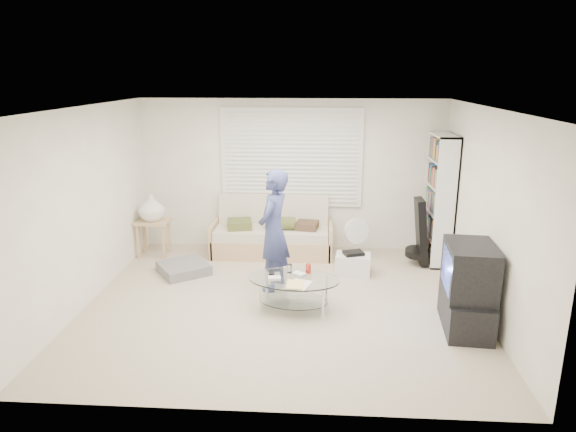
# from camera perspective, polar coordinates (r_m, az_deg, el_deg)

# --- Properties ---
(ground) EXTENTS (5.00, 5.00, 0.00)m
(ground) POSITION_cam_1_polar(r_m,az_deg,el_deg) (6.80, -0.71, -9.57)
(ground) COLOR tan
(ground) RESTS_ON ground
(room_shell) EXTENTS (5.02, 4.52, 2.51)m
(room_shell) POSITION_cam_1_polar(r_m,az_deg,el_deg) (6.75, -0.45, 4.82)
(room_shell) COLOR silver
(room_shell) RESTS_ON ground
(window_blinds) EXTENTS (2.32, 0.08, 1.62)m
(window_blinds) POSITION_cam_1_polar(r_m,az_deg,el_deg) (8.45, 0.38, 6.49)
(window_blinds) COLOR silver
(window_blinds) RESTS_ON ground
(futon_sofa) EXTENTS (1.96, 0.79, 0.96)m
(futon_sofa) POSITION_cam_1_polar(r_m,az_deg,el_deg) (8.44, -1.76, -2.16)
(futon_sofa) COLOR tan
(futon_sofa) RESTS_ON ground
(grey_floor_pillow) EXTENTS (0.91, 0.91, 0.15)m
(grey_floor_pillow) POSITION_cam_1_polar(r_m,az_deg,el_deg) (7.87, -11.51, -5.71)
(grey_floor_pillow) COLOR slate
(grey_floor_pillow) RESTS_ON ground
(side_table) EXTENTS (0.52, 0.42, 1.03)m
(side_table) POSITION_cam_1_polar(r_m,az_deg,el_deg) (8.53, -14.89, 0.64)
(side_table) COLOR tan
(side_table) RESTS_ON ground
(bookshelf) EXTENTS (0.32, 0.85, 2.01)m
(bookshelf) POSITION_cam_1_polar(r_m,az_deg,el_deg) (8.28, 16.45, 1.79)
(bookshelf) COLOR white
(bookshelf) RESTS_ON ground
(guitar_case) EXTENTS (0.37, 0.38, 1.04)m
(guitar_case) POSITION_cam_1_polar(r_m,az_deg,el_deg) (8.17, 14.48, -2.21)
(guitar_case) COLOR black
(guitar_case) RESTS_ON ground
(floor_fan) EXTENTS (0.42, 0.28, 0.68)m
(floor_fan) POSITION_cam_1_polar(r_m,az_deg,el_deg) (8.24, 7.65, -2.15)
(floor_fan) COLOR white
(floor_fan) RESTS_ON ground
(storage_bin) EXTENTS (0.54, 0.41, 0.35)m
(storage_bin) POSITION_cam_1_polar(r_m,az_deg,el_deg) (7.70, 7.23, -5.28)
(storage_bin) COLOR white
(storage_bin) RESTS_ON ground
(tv_unit) EXTENTS (0.59, 0.98, 1.02)m
(tv_unit) POSITION_cam_1_polar(r_m,az_deg,el_deg) (6.32, 19.33, -7.60)
(tv_unit) COLOR black
(tv_unit) RESTS_ON ground
(coffee_table) EXTENTS (1.22, 0.85, 0.54)m
(coffee_table) POSITION_cam_1_polar(r_m,az_deg,el_deg) (6.47, 0.62, -7.61)
(coffee_table) COLOR silver
(coffee_table) RESTS_ON ground
(standing_person) EXTENTS (0.57, 0.70, 1.68)m
(standing_person) POSITION_cam_1_polar(r_m,az_deg,el_deg) (6.93, -1.60, -1.64)
(standing_person) COLOR navy
(standing_person) RESTS_ON ground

